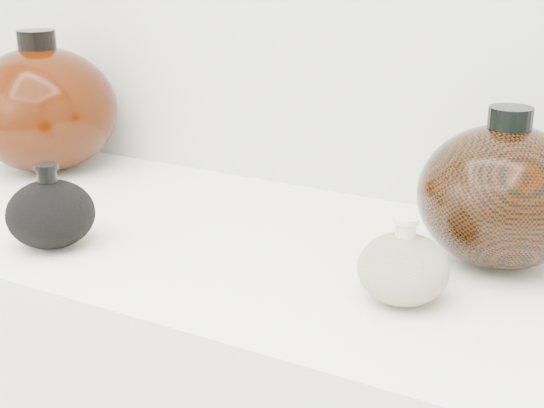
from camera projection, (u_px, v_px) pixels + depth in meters
The scene contains 4 objects.
black_gourd_vase at pixel (51, 213), 1.00m from camera, with size 0.13×0.13×0.11m.
cream_gourd_vase at pixel (403, 268), 0.84m from camera, with size 0.11×0.11×0.10m.
left_round_pot at pixel (43, 109), 1.31m from camera, with size 0.29×0.29×0.24m.
right_round_pot at pixel (502, 195), 0.93m from camera, with size 0.26×0.26×0.20m.
Camera 1 is at (0.48, 0.13, 1.29)m, focal length 50.00 mm.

